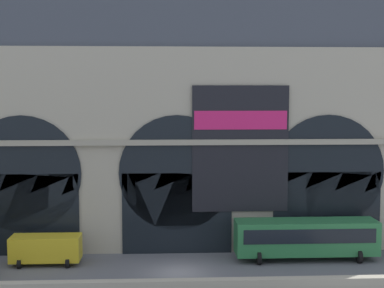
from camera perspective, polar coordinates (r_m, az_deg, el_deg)
ground_plane at (r=41.59m, az=-1.35°, el=-12.91°), size 200.00×200.00×0.00m
quay_parapet_wall at (r=36.80m, az=-1.14°, el=-14.44°), size 90.00×0.70×1.11m
station_building at (r=47.55m, az=-1.59°, el=1.77°), size 51.36×6.28×20.65m
van_midwest at (r=44.42m, az=-14.63°, el=-10.22°), size 5.20×2.48×2.20m
bus_mideast at (r=44.97m, az=11.51°, el=-9.25°), size 11.00×3.25×3.10m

